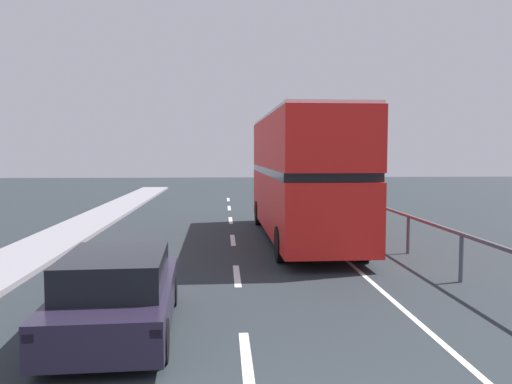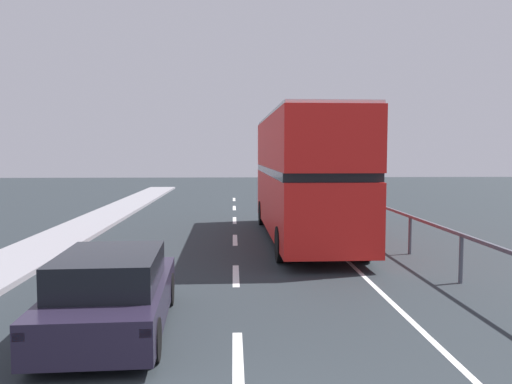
{
  "view_description": "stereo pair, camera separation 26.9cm",
  "coord_description": "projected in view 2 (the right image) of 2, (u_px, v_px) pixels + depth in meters",
  "views": [
    {
      "loc": [
        -0.33,
        -4.46,
        3.03
      ],
      "look_at": [
        0.55,
        9.5,
        1.98
      ],
      "focal_mm": 36.55,
      "sensor_mm": 36.0,
      "label": 1
    },
    {
      "loc": [
        -0.06,
        -4.47,
        3.03
      ],
      "look_at": [
        0.55,
        9.5,
        1.98
      ],
      "focal_mm": 36.55,
      "sensor_mm": 36.0,
      "label": 2
    }
  ],
  "objects": [
    {
      "name": "bridge_side_railing",
      "position": [
        433.0,
        232.0,
        13.81
      ],
      "size": [
        0.1,
        42.0,
        1.17
      ],
      "color": "#4B4C57",
      "rests_on": "ground"
    },
    {
      "name": "lane_paint_markings",
      "position": [
        312.0,
        270.0,
        13.45
      ],
      "size": [
        3.29,
        46.0,
        0.01
      ],
      "color": "silver",
      "rests_on": "ground"
    },
    {
      "name": "hatchback_car_near",
      "position": [
        112.0,
        293.0,
        8.81
      ],
      "size": [
        2.01,
        4.33,
        1.38
      ],
      "rotation": [
        0.0,
        0.0,
        0.05
      ],
      "color": "#221C2F",
      "rests_on": "ground"
    },
    {
      "name": "double_decker_bus_red",
      "position": [
        304.0,
        173.0,
        18.03
      ],
      "size": [
        2.73,
        10.61,
        4.34
      ],
      "rotation": [
        0.0,
        0.0,
        0.01
      ],
      "color": "red",
      "rests_on": "ground"
    }
  ]
}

